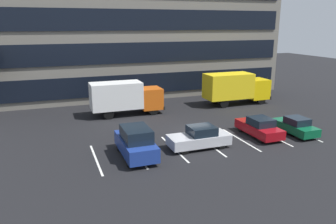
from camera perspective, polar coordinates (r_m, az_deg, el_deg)
The scene contains 9 objects.
ground_plane at distance 27.83m, azimuth 4.00°, elevation -3.34°, with size 120.00×120.00×0.00m, color black.
office_building at distance 43.44m, azimuth -5.94°, elevation 17.67°, with size 36.34×10.82×21.60m.
lot_markings at distance 25.09m, azimuth 7.05°, elevation -5.51°, with size 16.94×5.40×0.01m.
box_truck_yellow_all at distance 37.39m, azimuth 11.67°, elevation 4.28°, with size 7.55×2.50×3.50m.
box_truck_orange at distance 32.54m, azimuth -7.42°, elevation 2.67°, with size 7.12×2.36×3.30m.
sedan_forest at distance 28.88m, azimuth 21.21°, elevation -2.26°, with size 1.68×4.00×1.43m.
sedan_maroon at distance 27.39m, azimuth 15.53°, elevation -2.56°, with size 1.82×4.35×1.56m.
sedan_silver at distance 24.08m, azimuth 5.47°, elevation -4.45°, with size 4.49×1.88×1.61m.
suv_navy at distance 22.38m, azimuth -5.61°, elevation -5.27°, with size 1.98×4.68×2.11m.
Camera 1 is at (-10.95, -24.04, 8.78)m, focal length 35.15 mm.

